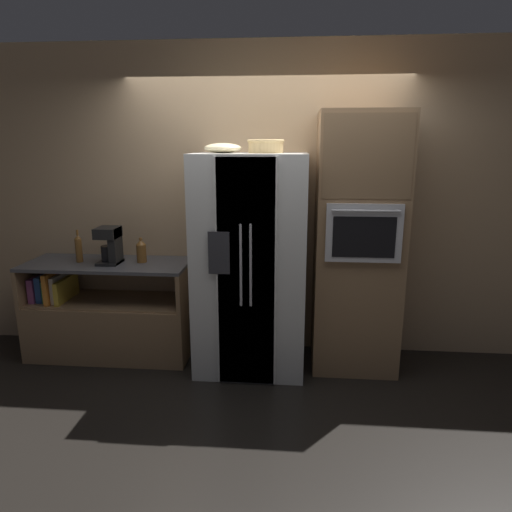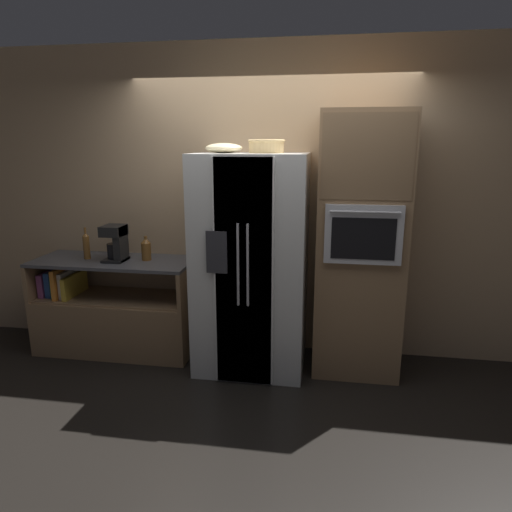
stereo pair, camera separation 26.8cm
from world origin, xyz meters
The scene contains 10 objects.
ground_plane centered at (0.00, 0.00, 0.00)m, with size 20.00×20.00×0.00m, color black.
wall_back centered at (0.00, 0.51, 1.40)m, with size 12.00×0.06×2.80m.
counter_left centered at (-1.44, 0.18, 0.32)m, with size 1.47×0.59×0.89m.
refrigerator centered at (-0.10, 0.09, 0.93)m, with size 0.93×0.80×1.86m.
wall_oven centered at (0.80, 0.17, 1.10)m, with size 0.71×0.67×2.19m.
wicker_basket centered at (0.02, 0.09, 1.92)m, with size 0.30×0.30×0.11m.
fruit_bowl centered at (-0.33, 0.06, 1.90)m, with size 0.30×0.30×0.08m.
bottle_tall centered at (-1.11, 0.22, 0.99)m, with size 0.09×0.09×0.23m.
bottle_short centered at (-1.68, 0.18, 1.01)m, with size 0.06×0.06×0.30m.
coffee_maker centered at (-1.36, 0.15, 1.07)m, with size 0.19×0.22×0.33m.
Camera 1 is at (0.27, -3.67, 1.94)m, focal length 32.00 mm.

